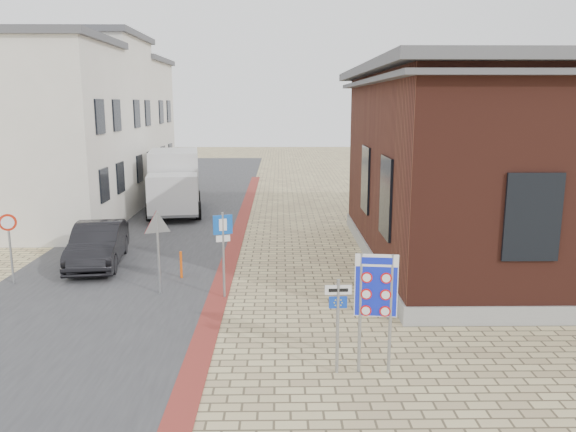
# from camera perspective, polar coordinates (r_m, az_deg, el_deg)

# --- Properties ---
(ground) EXTENTS (120.00, 120.00, 0.00)m
(ground) POSITION_cam_1_polar(r_m,az_deg,el_deg) (13.55, 0.00, -12.74)
(ground) COLOR tan
(ground) RESTS_ON ground
(road_strip) EXTENTS (7.00, 60.00, 0.02)m
(road_strip) POSITION_cam_1_polar(r_m,az_deg,el_deg) (28.42, -11.61, -0.05)
(road_strip) COLOR #38383A
(road_strip) RESTS_ON ground
(curb_strip) EXTENTS (0.60, 40.00, 0.02)m
(curb_strip) POSITION_cam_1_polar(r_m,az_deg,el_deg) (23.11, -5.34, -2.48)
(curb_strip) COLOR maroon
(curb_strip) RESTS_ON ground
(brick_building) EXTENTS (13.00, 13.00, 6.80)m
(brick_building) POSITION_cam_1_polar(r_m,az_deg,el_deg) (21.52, 24.49, 4.91)
(brick_building) COLOR gray
(brick_building) RESTS_ON ground
(townhouse_near) EXTENTS (7.40, 6.40, 8.30)m
(townhouse_near) POSITION_cam_1_polar(r_m,az_deg,el_deg) (26.69, -24.96, 7.41)
(townhouse_near) COLOR silver
(townhouse_near) RESTS_ON ground
(townhouse_mid) EXTENTS (7.40, 6.40, 9.10)m
(townhouse_mid) POSITION_cam_1_polar(r_m,az_deg,el_deg) (32.24, -20.70, 8.96)
(townhouse_mid) COLOR silver
(townhouse_mid) RESTS_ON ground
(townhouse_far) EXTENTS (7.40, 6.40, 8.30)m
(townhouse_far) POSITION_cam_1_polar(r_m,az_deg,el_deg) (37.96, -17.61, 8.81)
(townhouse_far) COLOR silver
(townhouse_far) RESTS_ON ground
(bike_rack) EXTENTS (0.08, 1.80, 0.60)m
(bike_rack) POSITION_cam_1_polar(r_m,az_deg,el_deg) (15.75, 9.67, -8.35)
(bike_rack) COLOR slate
(bike_rack) RESTS_ON ground
(sedan) EXTENTS (2.13, 4.59, 1.46)m
(sedan) POSITION_cam_1_polar(r_m,az_deg,el_deg) (20.56, -18.73, -2.74)
(sedan) COLOR black
(sedan) RESTS_ON ground
(box_truck) EXTENTS (3.25, 6.28, 3.13)m
(box_truck) POSITION_cam_1_polar(r_m,az_deg,el_deg) (29.16, -11.48, 3.45)
(box_truck) COLOR slate
(box_truck) RESTS_ON ground
(border_sign) EXTENTS (0.87, 0.16, 2.56)m
(border_sign) POSITION_cam_1_polar(r_m,az_deg,el_deg) (11.64, 8.93, -7.31)
(border_sign) COLOR gray
(border_sign) RESTS_ON ground
(essen_sign) EXTENTS (0.55, 0.07, 2.03)m
(essen_sign) POSITION_cam_1_polar(r_m,az_deg,el_deg) (11.71, 5.08, -9.79)
(essen_sign) COLOR gray
(essen_sign) RESTS_ON ground
(parking_sign) EXTENTS (0.54, 0.22, 2.52)m
(parking_sign) POSITION_cam_1_polar(r_m,az_deg,el_deg) (16.05, -6.61, -2.44)
(parking_sign) COLOR gray
(parking_sign) RESTS_ON ground
(yield_sign) EXTENTS (0.82, 0.40, 2.46)m
(yield_sign) POSITION_cam_1_polar(r_m,az_deg,el_deg) (16.66, -13.13, -1.59)
(yield_sign) COLOR gray
(yield_sign) RESTS_ON ground
(speed_sign) EXTENTS (0.51, 0.19, 2.23)m
(speed_sign) POSITION_cam_1_polar(r_m,az_deg,el_deg) (19.24, -26.46, -2.00)
(speed_sign) COLOR gray
(speed_sign) RESTS_ON ground
(bollard) EXTENTS (0.09, 0.09, 0.89)m
(bollard) POSITION_cam_1_polar(r_m,az_deg,el_deg) (18.37, -10.81, -4.90)
(bollard) COLOR #F5580C
(bollard) RESTS_ON ground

